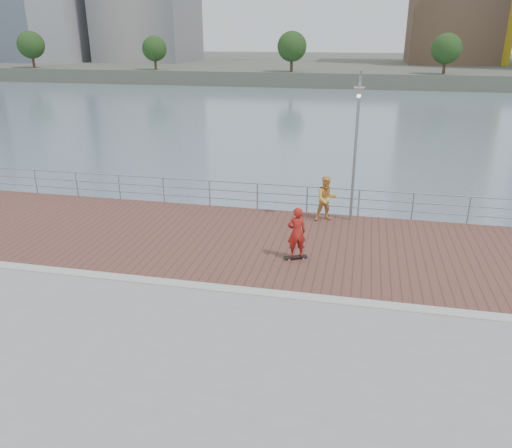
% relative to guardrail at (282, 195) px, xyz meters
% --- Properties ---
extents(water, '(400.00, 400.00, 0.00)m').
position_rel_guardrail_xyz_m(water, '(-0.00, -7.00, -2.69)').
color(water, slate).
rests_on(water, ground).
extents(brick_lane, '(40.00, 6.80, 0.02)m').
position_rel_guardrail_xyz_m(brick_lane, '(-0.00, -3.40, -0.68)').
color(brick_lane, brown).
rests_on(brick_lane, seawall).
extents(curb, '(40.00, 0.40, 0.06)m').
position_rel_guardrail_xyz_m(curb, '(-0.00, -7.00, -0.66)').
color(curb, '#B7B5AD').
rests_on(curb, seawall).
extents(far_shore, '(320.00, 95.00, 2.50)m').
position_rel_guardrail_xyz_m(far_shore, '(-0.00, 115.50, -1.44)').
color(far_shore, '#4C5142').
rests_on(far_shore, ground).
extents(guardrail, '(39.06, 0.06, 1.13)m').
position_rel_guardrail_xyz_m(guardrail, '(0.00, 0.00, 0.00)').
color(guardrail, '#8C9EA8').
rests_on(guardrail, brick_lane).
extents(street_lamp, '(0.40, 1.15, 5.42)m').
position_rel_guardrail_xyz_m(street_lamp, '(2.80, -0.90, 3.16)').
color(street_lamp, gray).
rests_on(street_lamp, brick_lane).
extents(skateboard, '(0.76, 0.48, 0.09)m').
position_rel_guardrail_xyz_m(skateboard, '(1.22, -4.55, -0.60)').
color(skateboard, black).
rests_on(skateboard, brick_lane).
extents(skateboarder, '(0.72, 0.62, 1.67)m').
position_rel_guardrail_xyz_m(skateboarder, '(1.22, -4.55, 0.25)').
color(skateboarder, '#AA1E16').
rests_on(skateboarder, skateboard).
extents(bystander, '(1.03, 0.92, 1.76)m').
position_rel_guardrail_xyz_m(bystander, '(1.86, -0.76, 0.21)').
color(bystander, gold).
rests_on(bystander, brick_lane).
extents(shoreline_trees, '(109.60, 5.02, 6.69)m').
position_rel_guardrail_xyz_m(shoreline_trees, '(-13.23, 70.00, 3.75)').
color(shoreline_trees, '#473323').
rests_on(shoreline_trees, far_shore).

